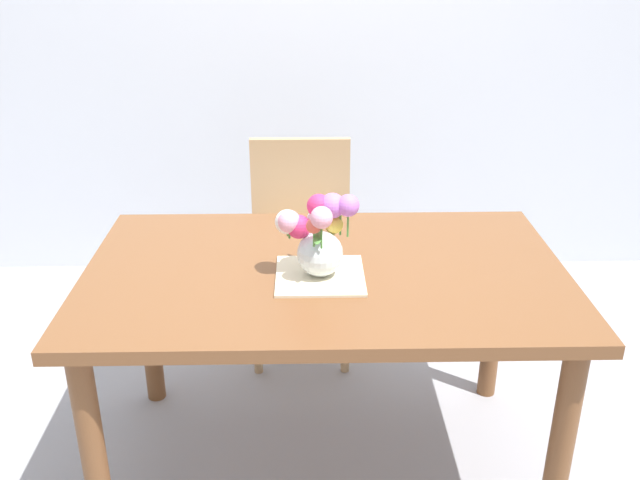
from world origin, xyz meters
The scene contains 5 objects.
ground_plane centered at (0.00, 0.00, 0.00)m, with size 12.00×12.00×0.00m, color #939399.
dining_table centered at (0.00, 0.00, 0.65)m, with size 1.47×0.91×0.74m.
chair_far centered at (-0.08, 0.79, 0.52)m, with size 0.42×0.42×0.90m.
placemat centered at (-0.02, -0.06, 0.75)m, with size 0.26×0.26×0.01m, color beige.
flower_vase centered at (-0.02, -0.05, 0.88)m, with size 0.25×0.22×0.25m.
Camera 1 is at (-0.06, -1.91, 1.69)m, focal length 39.17 mm.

